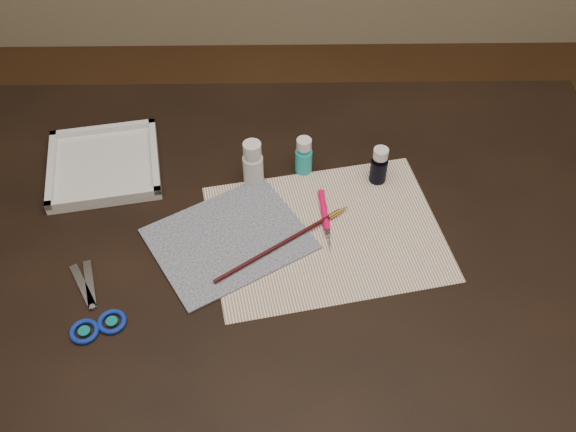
{
  "coord_description": "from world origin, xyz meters",
  "views": [
    {
      "loc": [
        -0.01,
        -0.74,
        1.63
      ],
      "look_at": [
        0.0,
        0.0,
        0.8
      ],
      "focal_mm": 40.0,
      "sensor_mm": 36.0,
      "label": 1
    }
  ],
  "objects_px": {
    "paint_bottle_white": "(253,163)",
    "palette_tray": "(104,164)",
    "canvas": "(229,239)",
    "paint_bottle_cyan": "(304,156)",
    "scissors": "(86,301)",
    "paint_bottle_navy": "(379,165)",
    "paper": "(326,232)"
  },
  "relations": [
    {
      "from": "paint_bottle_navy",
      "to": "palette_tray",
      "type": "relative_size",
      "value": 0.38
    },
    {
      "from": "canvas",
      "to": "palette_tray",
      "type": "bearing_deg",
      "value": 143.59
    },
    {
      "from": "canvas",
      "to": "paint_bottle_cyan",
      "type": "xyz_separation_m",
      "value": [
        0.14,
        0.18,
        0.04
      ]
    },
    {
      "from": "paint_bottle_cyan",
      "to": "palette_tray",
      "type": "xyz_separation_m",
      "value": [
        -0.39,
        0.01,
        -0.03
      ]
    },
    {
      "from": "canvas",
      "to": "paint_bottle_cyan",
      "type": "bearing_deg",
      "value": 51.91
    },
    {
      "from": "paint_bottle_navy",
      "to": "palette_tray",
      "type": "height_order",
      "value": "paint_bottle_navy"
    },
    {
      "from": "canvas",
      "to": "paint_bottle_white",
      "type": "distance_m",
      "value": 0.16
    },
    {
      "from": "canvas",
      "to": "paint_bottle_white",
      "type": "height_order",
      "value": "paint_bottle_white"
    },
    {
      "from": "canvas",
      "to": "palette_tray",
      "type": "height_order",
      "value": "palette_tray"
    },
    {
      "from": "canvas",
      "to": "paint_bottle_white",
      "type": "bearing_deg",
      "value": 74.68
    },
    {
      "from": "paper",
      "to": "scissors",
      "type": "height_order",
      "value": "scissors"
    },
    {
      "from": "paint_bottle_cyan",
      "to": "scissors",
      "type": "height_order",
      "value": "paint_bottle_cyan"
    },
    {
      "from": "palette_tray",
      "to": "scissors",
      "type": "bearing_deg",
      "value": -85.46
    },
    {
      "from": "paper",
      "to": "scissors",
      "type": "xyz_separation_m",
      "value": [
        -0.4,
        -0.15,
        0.0
      ]
    },
    {
      "from": "canvas",
      "to": "paint_bottle_navy",
      "type": "relative_size",
      "value": 3.29
    },
    {
      "from": "palette_tray",
      "to": "paper",
      "type": "bearing_deg",
      "value": -21.92
    },
    {
      "from": "paint_bottle_navy",
      "to": "scissors",
      "type": "xyz_separation_m",
      "value": [
        -0.51,
        -0.28,
        -0.03
      ]
    },
    {
      "from": "paint_bottle_white",
      "to": "palette_tray",
      "type": "relative_size",
      "value": 0.45
    },
    {
      "from": "canvas",
      "to": "paint_bottle_navy",
      "type": "distance_m",
      "value": 0.32
    },
    {
      "from": "paper",
      "to": "paint_bottle_white",
      "type": "distance_m",
      "value": 0.19
    },
    {
      "from": "paint_bottle_white",
      "to": "paint_bottle_navy",
      "type": "bearing_deg",
      "value": -0.35
    },
    {
      "from": "paint_bottle_white",
      "to": "palette_tray",
      "type": "height_order",
      "value": "paint_bottle_white"
    },
    {
      "from": "paint_bottle_cyan",
      "to": "paint_bottle_navy",
      "type": "height_order",
      "value": "same"
    },
    {
      "from": "paint_bottle_cyan",
      "to": "palette_tray",
      "type": "bearing_deg",
      "value": 178.41
    },
    {
      "from": "paint_bottle_white",
      "to": "scissors",
      "type": "xyz_separation_m",
      "value": [
        -0.27,
        -0.28,
        -0.04
      ]
    },
    {
      "from": "palette_tray",
      "to": "paint_bottle_cyan",
      "type": "bearing_deg",
      "value": -1.59
    },
    {
      "from": "scissors",
      "to": "palette_tray",
      "type": "bearing_deg",
      "value": -25.67
    },
    {
      "from": "paint_bottle_cyan",
      "to": "scissors",
      "type": "distance_m",
      "value": 0.48
    },
    {
      "from": "palette_tray",
      "to": "paint_bottle_navy",
      "type": "bearing_deg",
      "value": -4.2
    },
    {
      "from": "canvas",
      "to": "palette_tray",
      "type": "relative_size",
      "value": 1.23
    },
    {
      "from": "canvas",
      "to": "scissors",
      "type": "distance_m",
      "value": 0.26
    },
    {
      "from": "scissors",
      "to": "palette_tray",
      "type": "height_order",
      "value": "palette_tray"
    }
  ]
}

